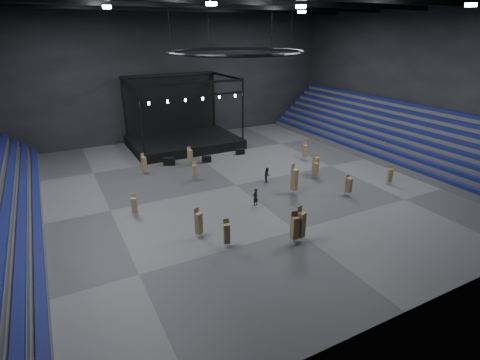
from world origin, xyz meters
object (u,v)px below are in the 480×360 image
chair_stack_10 (195,171)px  chair_stack_12 (295,227)px  chair_stack_8 (294,179)px  chair_stack_3 (390,175)px  flight_case_mid (206,159)px  chair_stack_7 (144,164)px  chair_stack_0 (227,233)px  chair_stack_6 (190,156)px  chair_stack_1 (134,205)px  chair_stack_9 (315,169)px  crew_member (267,175)px  chair_stack_2 (301,224)px  chair_stack_4 (316,164)px  chair_stack_5 (199,223)px  stage (182,135)px  man_center (255,197)px  flight_case_left (169,161)px  chair_stack_11 (349,185)px  chair_stack_13 (305,151)px  flight_case_right (240,152)px

chair_stack_10 → chair_stack_12: (1.93, -15.28, 0.27)m
chair_stack_8 → chair_stack_3: bearing=-36.8°
flight_case_mid → chair_stack_7: size_ratio=0.47×
chair_stack_0 → chair_stack_6: 18.59m
chair_stack_1 → chair_stack_7: size_ratio=0.85×
chair_stack_9 → crew_member: (-4.97, 1.67, -0.34)m
chair_stack_9 → chair_stack_2: bearing=-137.4°
chair_stack_0 → chair_stack_4: (14.70, 8.37, 0.20)m
chair_stack_6 → chair_stack_9: size_ratio=1.02×
flight_case_mid → chair_stack_5: (-7.38, -16.00, 0.90)m
stage → man_center: stage is taller
flight_case_left → flight_case_mid: 4.43m
flight_case_left → chair_stack_7: bearing=-154.2°
flight_case_mid → chair_stack_0: bearing=-108.5°
stage → chair_stack_8: 21.16m
chair_stack_11 → crew_member: (-4.97, 6.67, -0.38)m
chair_stack_4 → man_center: 9.92m
chair_stack_1 → chair_stack_12: (9.46, -9.96, 0.28)m
chair_stack_7 → chair_stack_13: chair_stack_7 is taller
chair_stack_1 → chair_stack_9: chair_stack_9 is taller
flight_case_mid → chair_stack_8: (3.83, -12.62, 1.19)m
chair_stack_0 → chair_stack_9: bearing=43.8°
chair_stack_2 → chair_stack_13: (11.73, 15.16, -0.28)m
chair_stack_1 → crew_member: 14.15m
chair_stack_9 → chair_stack_11: (-0.00, -5.01, 0.05)m
stage → chair_stack_11: bearing=-70.6°
chair_stack_7 → chair_stack_9: size_ratio=1.09×
chair_stack_5 → chair_stack_7: chair_stack_5 is taller
flight_case_mid → chair_stack_9: size_ratio=0.51×
flight_case_mid → chair_stack_3: chair_stack_3 is taller
chair_stack_8 → chair_stack_13: 10.47m
chair_stack_4 → chair_stack_6: size_ratio=1.20×
flight_case_left → chair_stack_3: chair_stack_3 is taller
stage → chair_stack_4: bearing=-64.1°
flight_case_left → flight_case_right: 9.31m
chair_stack_7 → chair_stack_10: size_ratio=1.16×
flight_case_mid → chair_stack_7: chair_stack_7 is taller
chair_stack_6 → chair_stack_12: 20.01m
flight_case_left → chair_stack_12: 21.38m
chair_stack_7 → man_center: (6.85, -12.61, -0.37)m
chair_stack_5 → chair_stack_13: 21.37m
chair_stack_0 → flight_case_right: bearing=74.8°
chair_stack_1 → chair_stack_2: bearing=-23.7°
chair_stack_8 → chair_stack_11: size_ratio=1.41×
chair_stack_2 → chair_stack_4: size_ratio=1.10×
chair_stack_13 → crew_member: chair_stack_13 is taller
chair_stack_8 → chair_stack_13: bearing=25.5°
chair_stack_4 → chair_stack_6: 14.50m
chair_stack_4 → crew_member: (-5.41, 1.11, -0.59)m
chair_stack_10 → flight_case_mid: bearing=74.1°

